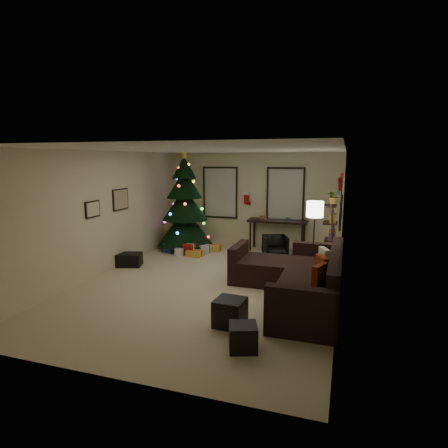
{
  "coord_description": "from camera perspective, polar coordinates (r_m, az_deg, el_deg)",
  "views": [
    {
      "loc": [
        2.55,
        -6.89,
        2.53
      ],
      "look_at": [
        0.1,
        0.6,
        1.15
      ],
      "focal_mm": 30.04,
      "sensor_mm": 36.0,
      "label": 1
    }
  ],
  "objects": [
    {
      "name": "floor",
      "position": [
        7.77,
        -2.1,
        -9.08
      ],
      "size": [
        7.0,
        7.0,
        0.0
      ],
      "primitive_type": "plane",
      "color": "beige",
      "rests_on": "ground"
    },
    {
      "name": "ceiling",
      "position": [
        7.35,
        -2.24,
        11.25
      ],
      "size": [
        7.0,
        7.0,
        0.0
      ],
      "primitive_type": "plane",
      "rotation": [
        3.14,
        0.0,
        0.0
      ],
      "color": "white",
      "rests_on": "floor"
    },
    {
      "name": "wall_back",
      "position": [
        10.76,
        4.3,
        3.6
      ],
      "size": [
        5.0,
        0.0,
        5.0
      ],
      "primitive_type": "plane",
      "rotation": [
        1.57,
        0.0,
        0.0
      ],
      "color": "beige",
      "rests_on": "floor"
    },
    {
      "name": "wall_front",
      "position": [
        4.4,
        -18.22,
        -6.11
      ],
      "size": [
        5.0,
        0.0,
        5.0
      ],
      "primitive_type": "plane",
      "rotation": [
        -1.57,
        0.0,
        0.0
      ],
      "color": "beige",
      "rests_on": "floor"
    },
    {
      "name": "wall_left",
      "position": [
        8.62,
        -17.96,
        1.58
      ],
      "size": [
        0.0,
        7.0,
        7.0
      ],
      "primitive_type": "plane",
      "rotation": [
        1.57,
        0.0,
        1.57
      ],
      "color": "beige",
      "rests_on": "floor"
    },
    {
      "name": "wall_right",
      "position": [
        6.99,
        17.44,
        -0.24
      ],
      "size": [
        0.0,
        7.0,
        7.0
      ],
      "primitive_type": "plane",
      "rotation": [
        1.57,
        0.0,
        -1.57
      ],
      "color": "beige",
      "rests_on": "floor"
    },
    {
      "name": "window_back_left",
      "position": [
        10.98,
        -0.56,
        4.8
      ],
      "size": [
        1.05,
        0.06,
        1.5
      ],
      "color": "#728CB2",
      "rests_on": "wall_back"
    },
    {
      "name": "window_back_right",
      "position": [
        10.53,
        9.31,
        4.46
      ],
      "size": [
        1.05,
        0.06,
        1.5
      ],
      "color": "#728CB2",
      "rests_on": "wall_back"
    },
    {
      "name": "window_right_wall",
      "position": [
        9.5,
        17.55,
        3.24
      ],
      "size": [
        0.06,
        0.9,
        1.3
      ],
      "color": "#728CB2",
      "rests_on": "wall_right"
    },
    {
      "name": "christmas_tree",
      "position": [
        10.51,
        -5.98,
        2.46
      ],
      "size": [
        1.52,
        1.52,
        2.83
      ],
      "rotation": [
        0.0,
        0.0,
        -0.01
      ],
      "color": "black",
      "rests_on": "floor"
    },
    {
      "name": "presents",
      "position": [
        10.23,
        -5.24,
        -3.76
      ],
      "size": [
        1.5,
        1.01,
        0.3
      ],
      "rotation": [
        0.0,
        0.0,
        -0.18
      ],
      "color": "silver",
      "rests_on": "floor"
    },
    {
      "name": "sofa",
      "position": [
        7.14,
        11.27,
        -8.37
      ],
      "size": [
        2.18,
        3.14,
        0.94
      ],
      "color": "black",
      "rests_on": "floor"
    },
    {
      "name": "pillow_red_a",
      "position": [
        6.34,
        14.35,
        -7.72
      ],
      "size": [
        0.24,
        0.41,
        0.4
      ],
      "primitive_type": "cube",
      "rotation": [
        0.0,
        0.0,
        -0.36
      ],
      "color": "maroon",
      "rests_on": "sofa"
    },
    {
      "name": "pillow_red_b",
      "position": [
        6.86,
        14.66,
        -6.38
      ],
      "size": [
        0.26,
        0.41,
        0.4
      ],
      "primitive_type": "cube",
      "rotation": [
        0.0,
        0.0,
        0.42
      ],
      "color": "maroon",
      "rests_on": "sofa"
    },
    {
      "name": "pillow_cream",
      "position": [
        7.53,
        14.99,
        -5.03
      ],
      "size": [
        0.24,
        0.4,
        0.38
      ],
      "primitive_type": "cube",
      "rotation": [
        0.0,
        0.0,
        0.38
      ],
      "color": "beige",
      "rests_on": "sofa"
    },
    {
      "name": "ottoman_near",
      "position": [
        5.88,
        0.92,
        -13.3
      ],
      "size": [
        0.47,
        0.47,
        0.42
      ],
      "primitive_type": "cube",
      "rotation": [
        0.0,
        0.0,
        -0.08
      ],
      "color": "black",
      "rests_on": "floor"
    },
    {
      "name": "ottoman_far",
      "position": [
        5.23,
        2.91,
        -16.82
      ],
      "size": [
        0.47,
        0.47,
        0.35
      ],
      "primitive_type": "cube",
      "rotation": [
        0.0,
        0.0,
        0.33
      ],
      "color": "black",
      "rests_on": "floor"
    },
    {
      "name": "desk",
      "position": [
        10.41,
        8.14,
        0.07
      ],
      "size": [
        1.61,
        0.57,
        0.87
      ],
      "color": "black",
      "rests_on": "floor"
    },
    {
      "name": "desk_chair",
      "position": [
        9.87,
        7.78,
        -3.32
      ],
      "size": [
        0.71,
        0.69,
        0.57
      ],
      "primitive_type": "imported",
      "rotation": [
        0.0,
        0.0,
        0.4
      ],
      "color": "black",
      "rests_on": "floor"
    },
    {
      "name": "bookshelf",
      "position": [
        8.79,
        16.14,
        -1.56
      ],
      "size": [
        0.3,
        0.51,
        1.73
      ],
      "color": "black",
      "rests_on": "floor"
    },
    {
      "name": "potted_plant",
      "position": [
        8.44,
        16.39,
        4.46
      ],
      "size": [
        0.51,
        0.52,
        0.44
      ],
      "primitive_type": "imported",
      "rotation": [
        0.0,
        0.0,
        0.92
      ],
      "color": "#4C4C4C",
      "rests_on": "bookshelf"
    },
    {
      "name": "floor_lamp",
      "position": [
        8.03,
        13.64,
        1.44
      ],
      "size": [
        0.35,
        0.35,
        1.66
      ],
      "rotation": [
        0.0,
        0.0,
        0.21
      ],
      "color": "black",
      "rests_on": "floor"
    },
    {
      "name": "art_map",
      "position": [
        9.13,
        -15.48,
        3.63
      ],
      "size": [
        0.04,
        0.6,
        0.5
      ],
      "color": "black",
      "rests_on": "wall_left"
    },
    {
      "name": "art_abstract",
      "position": [
        8.3,
        -19.39,
        2.14
      ],
      "size": [
        0.04,
        0.45,
        0.35
      ],
      "color": "black",
      "rests_on": "wall_left"
    },
    {
      "name": "gallery",
      "position": [
        6.88,
        17.36,
        1.49
      ],
      "size": [
        0.03,
        1.25,
        0.54
      ],
      "color": "black",
      "rests_on": "wall_right"
    },
    {
      "name": "garland",
      "position": [
        7.06,
        17.37,
        6.09
      ],
      "size": [
        0.08,
        1.9,
        0.3
      ],
      "primitive_type": null,
      "color": "#A5140C",
      "rests_on": "wall_right"
    },
    {
      "name": "stocking_left",
      "position": [
        10.73,
        3.49,
        3.96
      ],
      "size": [
        0.2,
        0.05,
        0.36
      ],
      "color": "#990F0C",
      "rests_on": "wall_back"
    },
    {
      "name": "stocking_right",
      "position": [
        10.76,
        5.37,
        4.63
      ],
      "size": [
        0.2,
        0.05,
        0.36
      ],
      "color": "#990F0C",
      "rests_on": "wall_back"
    },
    {
      "name": "storage_bin",
      "position": [
        9.25,
        -14.36,
        -5.27
      ],
      "size": [
        0.7,
        0.57,
        0.3
      ],
      "primitive_type": "cube",
      "rotation": [
        0.0,
        0.0,
        0.3
      ],
      "color": "black",
      "rests_on": "floor"
    }
  ]
}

